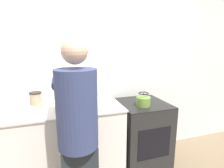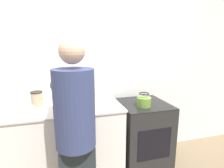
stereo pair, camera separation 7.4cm
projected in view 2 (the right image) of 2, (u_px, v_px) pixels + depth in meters
name	position (u px, v px, depth m)	size (l,w,h in m)	color
wall_back	(83.00, 70.00, 2.33)	(8.00, 0.05, 2.60)	white
counter	(61.00, 145.00, 2.06)	(1.42, 0.66, 0.93)	silver
oven	(143.00, 135.00, 2.34)	(0.61, 0.64, 0.89)	black
person	(76.00, 131.00, 1.47)	(0.38, 0.61, 1.67)	#242B2D
cutting_board	(72.00, 106.00, 1.96)	(0.36, 0.19, 0.02)	tan
knife	(70.00, 105.00, 1.95)	(0.22, 0.10, 0.01)	silver
kettle	(144.00, 101.00, 2.12)	(0.17, 0.17, 0.17)	olive
bowl_prep	(25.00, 110.00, 1.76)	(0.19, 0.19, 0.06)	silver
canister_jar	(37.00, 99.00, 1.97)	(0.13, 0.13, 0.17)	tan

